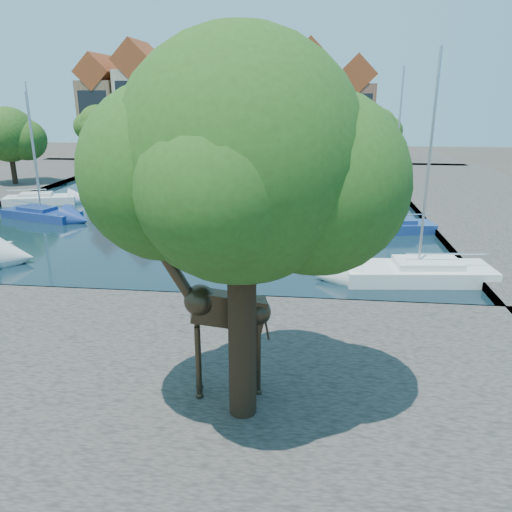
# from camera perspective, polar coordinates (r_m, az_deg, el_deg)

# --- Properties ---
(ground) EXTENTS (160.00, 160.00, 0.00)m
(ground) POSITION_cam_1_polar(r_m,az_deg,el_deg) (25.28, -15.73, -4.70)
(ground) COLOR #38332B
(ground) RESTS_ON ground
(water_basin) EXTENTS (38.00, 50.00, 0.08)m
(water_basin) POSITION_cam_1_polar(r_m,az_deg,el_deg) (47.41, -5.04, 6.41)
(water_basin) COLOR black
(water_basin) RESTS_ON ground
(near_quay) EXTENTS (50.00, 14.00, 0.50)m
(near_quay) POSITION_cam_1_polar(r_m,az_deg,el_deg) (19.54, -23.46, -11.72)
(near_quay) COLOR #524C47
(near_quay) RESTS_ON ground
(far_quay) EXTENTS (60.00, 16.00, 0.50)m
(far_quay) POSITION_cam_1_polar(r_m,az_deg,el_deg) (78.63, -0.41, 11.19)
(far_quay) COLOR #524C47
(far_quay) RESTS_ON ground
(right_quay) EXTENTS (14.00, 52.00, 0.50)m
(right_quay) POSITION_cam_1_polar(r_m,az_deg,el_deg) (49.03, 25.09, 5.42)
(right_quay) COLOR #524C47
(right_quay) RESTS_ON ground
(plane_tree) EXTENTS (8.32, 6.40, 10.62)m
(plane_tree) POSITION_cam_1_polar(r_m,az_deg,el_deg) (12.76, -1.24, 10.02)
(plane_tree) COLOR #332114
(plane_tree) RESTS_ON near_quay
(townhouse_west_end) EXTENTS (5.44, 9.18, 14.93)m
(townhouse_west_end) POSITION_cam_1_polar(r_m,az_deg,el_deg) (84.01, -16.83, 15.75)
(townhouse_west_end) COLOR brown
(townhouse_west_end) RESTS_ON far_quay
(townhouse_west_mid) EXTENTS (5.94, 9.18, 16.79)m
(townhouse_west_mid) POSITION_cam_1_polar(r_m,az_deg,el_deg) (81.87, -12.85, 16.63)
(townhouse_west_mid) COLOR #B9AD8E
(townhouse_west_mid) RESTS_ON far_quay
(townhouse_west_inner) EXTENTS (6.43, 9.18, 15.15)m
(townhouse_west_inner) POSITION_cam_1_polar(r_m,az_deg,el_deg) (80.04, -8.22, 16.23)
(townhouse_west_inner) COLOR silver
(townhouse_west_inner) RESTS_ON far_quay
(townhouse_center) EXTENTS (5.44, 9.18, 16.93)m
(townhouse_center) POSITION_cam_1_polar(r_m,az_deg,el_deg) (78.66, -3.46, 17.08)
(townhouse_center) COLOR brown
(townhouse_center) RESTS_ON far_quay
(townhouse_east_inner) EXTENTS (5.94, 9.18, 15.79)m
(townhouse_east_inner) POSITION_cam_1_polar(r_m,az_deg,el_deg) (77.88, 1.10, 16.64)
(townhouse_east_inner) COLOR tan
(townhouse_east_inner) RESTS_ON far_quay
(townhouse_east_mid) EXTENTS (6.43, 9.18, 16.65)m
(townhouse_east_mid) POSITION_cam_1_polar(r_m,az_deg,el_deg) (77.54, 6.10, 16.82)
(townhouse_east_mid) COLOR beige
(townhouse_east_mid) RESTS_ON far_quay
(townhouse_east_end) EXTENTS (5.44, 9.18, 14.43)m
(townhouse_east_end) POSITION_cam_1_polar(r_m,az_deg,el_deg) (77.77, 11.06, 15.87)
(townhouse_east_end) COLOR brown
(townhouse_east_end) RESTS_ON far_quay
(far_tree_far_west) EXTENTS (7.28, 5.60, 7.68)m
(far_tree_far_west) POSITION_cam_1_polar(r_m,az_deg,el_deg) (78.61, -17.50, 14.00)
(far_tree_far_west) COLOR #332114
(far_tree_far_west) RESTS_ON far_quay
(far_tree_west) EXTENTS (6.76, 5.20, 7.36)m
(far_tree_west) POSITION_cam_1_polar(r_m,az_deg,el_deg) (75.80, -11.77, 14.24)
(far_tree_west) COLOR #332114
(far_tree_west) RESTS_ON far_quay
(far_tree_mid_west) EXTENTS (7.80, 6.00, 8.00)m
(far_tree_mid_west) POSITION_cam_1_polar(r_m,az_deg,el_deg) (73.73, -5.65, 14.59)
(far_tree_mid_west) COLOR #332114
(far_tree_mid_west) RESTS_ON far_quay
(far_tree_mid_east) EXTENTS (7.02, 5.40, 7.52)m
(far_tree_mid_east) POSITION_cam_1_polar(r_m,az_deg,el_deg) (72.51, 0.74, 14.49)
(far_tree_mid_east) COLOR #332114
(far_tree_mid_east) RESTS_ON far_quay
(far_tree_east) EXTENTS (7.54, 5.80, 7.84)m
(far_tree_east) POSITION_cam_1_polar(r_m,az_deg,el_deg) (72.15, 7.29, 14.42)
(far_tree_east) COLOR #332114
(far_tree_east) RESTS_ON far_quay
(far_tree_far_east) EXTENTS (6.76, 5.20, 7.36)m
(far_tree_far_east) POSITION_cam_1_polar(r_m,az_deg,el_deg) (72.69, 13.78, 13.96)
(far_tree_far_east) COLOR #332114
(far_tree_far_east) RESTS_ON far_quay
(side_tree_left_far) EXTENTS (7.28, 5.60, 7.88)m
(side_tree_left_far) POSITION_cam_1_polar(r_m,az_deg,el_deg) (58.67, -26.34, 12.14)
(side_tree_left_far) COLOR #332114
(side_tree_left_far) RESTS_ON left_quay
(giraffe_statue) EXTENTS (3.99, 1.31, 5.74)m
(giraffe_statue) POSITION_cam_1_polar(r_m,az_deg,el_deg) (15.05, -4.34, -6.07)
(giraffe_statue) COLOR #332719
(giraffe_statue) RESTS_ON near_quay
(sailboat_left_b) EXTENTS (6.85, 4.05, 9.61)m
(sailboat_left_b) POSITION_cam_1_polar(r_m,az_deg,el_deg) (43.24, -23.33, 4.61)
(sailboat_left_b) COLOR navy
(sailboat_left_b) RESTS_ON water_basin
(sailboat_left_c) EXTENTS (6.47, 3.77, 10.45)m
(sailboat_left_c) POSITION_cam_1_polar(r_m,az_deg,el_deg) (49.27, -23.39, 6.14)
(sailboat_left_c) COLOR silver
(sailboat_left_c) RESTS_ON water_basin
(sailboat_left_d) EXTENTS (5.13, 2.91, 8.82)m
(sailboat_left_d) POSITION_cam_1_polar(r_m,az_deg,el_deg) (59.77, -15.73, 8.77)
(sailboat_left_d) COLOR silver
(sailboat_left_d) RESTS_ON water_basin
(sailboat_left_e) EXTENTS (6.65, 4.47, 9.65)m
(sailboat_left_e) POSITION_cam_1_polar(r_m,az_deg,el_deg) (64.66, -13.05, 9.66)
(sailboat_left_e) COLOR white
(sailboat_left_e) RESTS_ON water_basin
(sailboat_right_a) EXTENTS (7.88, 3.46, 11.52)m
(sailboat_right_a) POSITION_cam_1_polar(r_m,az_deg,el_deg) (27.58, 18.01, -1.48)
(sailboat_right_a) COLOR silver
(sailboat_right_a) RESTS_ON water_basin
(sailboat_right_b) EXTENTS (6.33, 3.08, 11.18)m
(sailboat_right_b) POSITION_cam_1_polar(r_m,az_deg,el_deg) (36.96, 15.14, 3.48)
(sailboat_right_b) COLOR navy
(sailboat_right_b) RESTS_ON water_basin
(sailboat_right_c) EXTENTS (4.92, 3.00, 9.56)m
(sailboat_right_c) POSITION_cam_1_polar(r_m,az_deg,el_deg) (54.65, 9.28, 8.36)
(sailboat_right_c) COLOR silver
(sailboat_right_c) RESTS_ON water_basin
(sailboat_right_d) EXTENTS (5.91, 2.17, 9.37)m
(sailboat_right_d) POSITION_cam_1_polar(r_m,az_deg,el_deg) (59.25, 9.09, 9.14)
(sailboat_right_d) COLOR silver
(sailboat_right_d) RESTS_ON water_basin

